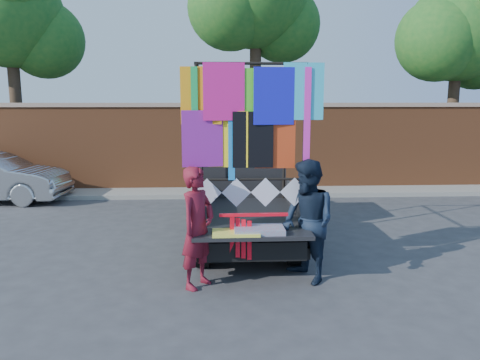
{
  "coord_description": "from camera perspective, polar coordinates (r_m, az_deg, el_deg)",
  "views": [
    {
      "loc": [
        -0.26,
        -6.93,
        2.7
      ],
      "look_at": [
        0.11,
        0.28,
        1.46
      ],
      "focal_mm": 35.0,
      "sensor_mm": 36.0,
      "label": 1
    }
  ],
  "objects": [
    {
      "name": "pickup_truck",
      "position": [
        9.57,
        0.21,
        -1.57
      ],
      "size": [
        2.05,
        5.14,
        3.23
      ],
      "color": "black",
      "rests_on": "ground"
    },
    {
      "name": "woman",
      "position": [
        6.78,
        -5.19,
        -5.8
      ],
      "size": [
        0.71,
        0.77,
        1.77
      ],
      "primitive_type": "imported",
      "rotation": [
        0.0,
        0.0,
        0.98
      ],
      "color": "maroon",
      "rests_on": "ground"
    },
    {
      "name": "tree_mid",
      "position": [
        15.4,
        2.04,
        20.99
      ],
      "size": [
        4.2,
        3.3,
        7.73
      ],
      "color": "#38281C",
      "rests_on": "ground"
    },
    {
      "name": "curb",
      "position": [
        13.49,
        -1.76,
        -1.52
      ],
      "size": [
        30.0,
        1.2,
        0.12
      ],
      "primitive_type": "cube",
      "color": "gray",
      "rests_on": "ground"
    },
    {
      "name": "man",
      "position": [
        7.02,
        8.29,
        -5.02
      ],
      "size": [
        1.0,
        1.1,
        1.84
      ],
      "primitive_type": "imported",
      "rotation": [
        0.0,
        0.0,
        -1.15
      ],
      "color": "#141F32",
      "rests_on": "ground"
    },
    {
      "name": "brick_wall",
      "position": [
        14.0,
        -1.85,
        4.13
      ],
      "size": [
        30.0,
        0.45,
        2.61
      ],
      "color": "brown",
      "rests_on": "ground"
    },
    {
      "name": "tree_left",
      "position": [
        16.46,
        -26.34,
        17.24
      ],
      "size": [
        4.2,
        3.3,
        7.05
      ],
      "color": "#38281C",
      "rests_on": "ground"
    },
    {
      "name": "ground",
      "position": [
        7.44,
        -0.74,
        -11.5
      ],
      "size": [
        90.0,
        90.0,
        0.0
      ],
      "primitive_type": "plane",
      "color": "#38383A",
      "rests_on": "ground"
    },
    {
      "name": "streamer_bundle",
      "position": [
        6.85,
        0.75,
        -5.93
      ],
      "size": [
        1.0,
        0.06,
        0.69
      ],
      "color": "#FA0D1F",
      "rests_on": "ground"
    },
    {
      "name": "tree_right",
      "position": [
        17.06,
        25.25,
        15.78
      ],
      "size": [
        4.2,
        3.3,
        6.62
      ],
      "color": "#38281C",
      "rests_on": "ground"
    }
  ]
}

